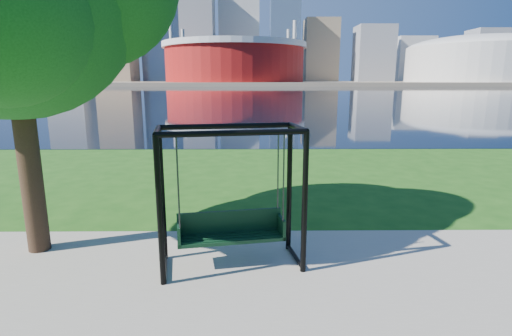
{
  "coord_description": "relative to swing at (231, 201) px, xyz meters",
  "views": [
    {
      "loc": [
        -0.07,
        -6.59,
        3.21
      ],
      "look_at": [
        -0.0,
        0.0,
        1.75
      ],
      "focal_mm": 28.0,
      "sensor_mm": 36.0,
      "label": 1
    }
  ],
  "objects": [
    {
      "name": "ground",
      "position": [
        0.43,
        0.07,
        -1.19
      ],
      "size": [
        900.0,
        900.0,
        0.0
      ],
      "primitive_type": "plane",
      "color": "#1E5114",
      "rests_on": "ground"
    },
    {
      "name": "path",
      "position": [
        0.43,
        -0.43,
        -1.18
      ],
      "size": [
        120.0,
        4.0,
        0.03
      ],
      "primitive_type": "cube",
      "color": "#9E937F",
      "rests_on": "ground"
    },
    {
      "name": "river",
      "position": [
        0.43,
        102.07,
        -1.18
      ],
      "size": [
        900.0,
        180.0,
        0.02
      ],
      "primitive_type": "cube",
      "color": "black",
      "rests_on": "ground"
    },
    {
      "name": "far_bank",
      "position": [
        0.43,
        306.07,
        -0.19
      ],
      "size": [
        900.0,
        228.0,
        2.0
      ],
      "primitive_type": "cube",
      "color": "#937F60",
      "rests_on": "ground"
    },
    {
      "name": "stadium",
      "position": [
        -9.57,
        235.07,
        13.04
      ],
      "size": [
        83.0,
        83.0,
        32.0
      ],
      "color": "maroon",
      "rests_on": "far_bank"
    },
    {
      "name": "arena",
      "position": [
        135.43,
        235.07,
        14.68
      ],
      "size": [
        84.0,
        84.0,
        26.56
      ],
      "color": "beige",
      "rests_on": "far_bank"
    },
    {
      "name": "skyline",
      "position": [
        -3.83,
        319.46,
        34.7
      ],
      "size": [
        392.0,
        66.0,
        96.5
      ],
      "color": "gray",
      "rests_on": "far_bank"
    },
    {
      "name": "swing",
      "position": [
        0.0,
        0.0,
        0.0
      ],
      "size": [
        2.55,
        1.45,
        2.47
      ],
      "rotation": [
        0.0,
        0.0,
        0.18
      ],
      "color": "black",
      "rests_on": "ground"
    }
  ]
}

